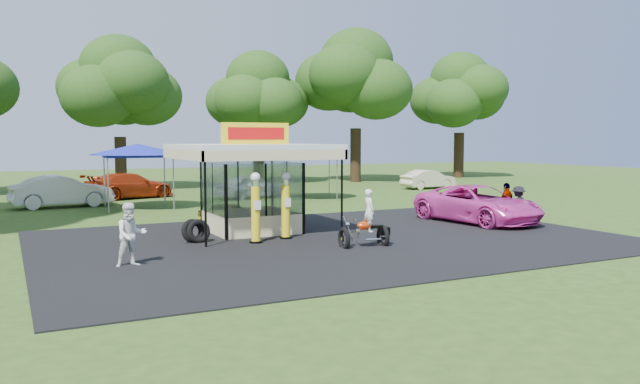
# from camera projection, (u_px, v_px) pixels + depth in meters

# --- Properties ---
(ground) EXTENTS (120.00, 120.00, 0.00)m
(ground) POSITION_uv_depth(u_px,v_px,m) (363.00, 249.00, 20.38)
(ground) COLOR #2D4916
(ground) RESTS_ON ground
(asphalt_apron) EXTENTS (20.00, 14.00, 0.04)m
(asphalt_apron) POSITION_uv_depth(u_px,v_px,m) (334.00, 239.00, 22.15)
(asphalt_apron) COLOR black
(asphalt_apron) RESTS_ON ground
(gas_station_kiosk) EXTENTS (5.40, 5.40, 4.18)m
(gas_station_kiosk) POSITION_uv_depth(u_px,v_px,m) (251.00, 186.00, 23.76)
(gas_station_kiosk) COLOR white
(gas_station_kiosk) RESTS_ON ground
(gas_pump_left) EXTENTS (0.46, 0.46, 2.44)m
(gas_pump_left) POSITION_uv_depth(u_px,v_px,m) (256.00, 210.00, 21.22)
(gas_pump_left) COLOR black
(gas_pump_left) RESTS_ON ground
(gas_pump_right) EXTENTS (0.45, 0.45, 2.43)m
(gas_pump_right) POSITION_uv_depth(u_px,v_px,m) (286.00, 207.00, 22.15)
(gas_pump_right) COLOR black
(gas_pump_right) RESTS_ON ground
(motorcycle) EXTENTS (1.73, 0.95, 2.01)m
(motorcycle) POSITION_uv_depth(u_px,v_px,m) (367.00, 224.00, 20.56)
(motorcycle) COLOR black
(motorcycle) RESTS_ON ground
(spare_tires) EXTENTS (1.04, 0.69, 0.87)m
(spare_tires) POSITION_uv_depth(u_px,v_px,m) (196.00, 231.00, 21.39)
(spare_tires) COLOR black
(spare_tires) RESTS_ON ground
(a_frame_sign) EXTENTS (0.59, 0.55, 1.02)m
(a_frame_sign) POSITION_uv_depth(u_px,v_px,m) (523.00, 214.00, 25.63)
(a_frame_sign) COLOR #593819
(a_frame_sign) RESTS_ON ground
(kiosk_car) EXTENTS (2.82, 1.13, 0.96)m
(kiosk_car) POSITION_uv_depth(u_px,v_px,m) (233.00, 214.00, 25.83)
(kiosk_car) COLOR yellow
(kiosk_car) RESTS_ON ground
(pink_sedan) EXTENTS (3.19, 6.01, 1.61)m
(pink_sedan) POSITION_uv_depth(u_px,v_px,m) (478.00, 204.00, 26.54)
(pink_sedan) COLOR #EE40B3
(pink_sedan) RESTS_ON ground
(spectator_west) EXTENTS (0.95, 0.78, 1.80)m
(spectator_west) POSITION_uv_depth(u_px,v_px,m) (131.00, 235.00, 17.40)
(spectator_west) COLOR white
(spectator_west) RESTS_ON ground
(spectator_east_a) EXTENTS (1.16, 0.83, 1.61)m
(spectator_east_a) POSITION_uv_depth(u_px,v_px,m) (518.00, 205.00, 26.13)
(spectator_east_a) COLOR black
(spectator_east_a) RESTS_ON ground
(spectator_east_b) EXTENTS (1.07, 0.68, 1.70)m
(spectator_east_b) POSITION_uv_depth(u_px,v_px,m) (507.00, 202.00, 26.84)
(spectator_east_b) COLOR gray
(spectator_east_b) RESTS_ON ground
(bg_car_a) EXTENTS (5.24, 2.34, 1.67)m
(bg_car_a) POSITION_uv_depth(u_px,v_px,m) (62.00, 191.00, 32.70)
(bg_car_a) COLOR beige
(bg_car_a) RESTS_ON ground
(bg_car_b) EXTENTS (5.77, 3.78, 1.55)m
(bg_car_b) POSITION_uv_depth(u_px,v_px,m) (130.00, 186.00, 37.53)
(bg_car_b) COLOR #A92D0D
(bg_car_b) RESTS_ON ground
(bg_car_c) EXTENTS (4.50, 2.51, 1.45)m
(bg_car_c) POSITION_uv_depth(u_px,v_px,m) (251.00, 186.00, 37.65)
(bg_car_c) COLOR #B6B4B9
(bg_car_c) RESTS_ON ground
(bg_car_e) EXTENTS (4.21, 1.67, 1.36)m
(bg_car_e) POSITION_uv_depth(u_px,v_px,m) (428.00, 179.00, 44.99)
(bg_car_e) COLOR beige
(bg_car_e) RESTS_ON ground
(tent_west) EXTENTS (4.77, 4.77, 3.34)m
(tent_west) POSITION_uv_depth(u_px,v_px,m) (137.00, 150.00, 31.89)
(tent_west) COLOR gray
(tent_west) RESTS_ON ground
(tent_east) EXTENTS (4.41, 4.41, 3.08)m
(tent_east) POSITION_uv_depth(u_px,v_px,m) (310.00, 152.00, 37.37)
(tent_east) COLOR gray
(tent_east) RESTS_ON ground
(oak_far_c) EXTENTS (8.98, 8.98, 10.58)m
(oak_far_c) POSITION_uv_depth(u_px,v_px,m) (119.00, 94.00, 43.55)
(oak_far_c) COLOR black
(oak_far_c) RESTS_ON ground
(oak_far_d) EXTENTS (8.79, 8.79, 10.47)m
(oak_far_d) POSITION_uv_depth(u_px,v_px,m) (258.00, 101.00, 50.53)
(oak_far_d) COLOR black
(oak_far_d) RESTS_ON ground
(oak_far_e) EXTENTS (10.44, 10.44, 12.43)m
(oak_far_e) POSITION_uv_depth(u_px,v_px,m) (356.00, 86.00, 51.69)
(oak_far_e) COLOR black
(oak_far_e) RESTS_ON ground
(oak_far_f) EXTENTS (9.42, 9.42, 11.35)m
(oak_far_f) POSITION_uv_depth(u_px,v_px,m) (460.00, 99.00, 57.80)
(oak_far_f) COLOR black
(oak_far_f) RESTS_ON ground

